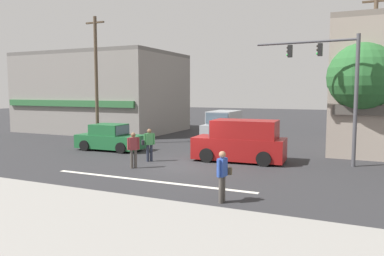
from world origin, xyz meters
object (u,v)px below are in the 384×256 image
(utility_pole_near_left, at_px, (96,79))
(pedestrian_foreground_with_bag, at_px, (223,173))
(sedan_crossing_rightbound, at_px, (110,138))
(pedestrian_far_side, at_px, (133,148))
(utility_pole_far_right, at_px, (373,73))
(pedestrian_mid_crossing, at_px, (149,143))
(van_crossing_center, at_px, (223,126))
(traffic_light_mast, at_px, (335,78))
(van_waiting_far, at_px, (241,142))
(street_tree, at_px, (362,77))

(utility_pole_near_left, height_order, pedestrian_foreground_with_bag, utility_pole_near_left)
(sedan_crossing_rightbound, relative_size, pedestrian_far_side, 2.49)
(utility_pole_far_right, height_order, pedestrian_mid_crossing, utility_pole_far_right)
(van_crossing_center, bearing_deg, sedan_crossing_rightbound, -121.27)
(pedestrian_foreground_with_bag, bearing_deg, pedestrian_far_side, 148.94)
(traffic_light_mast, xyz_separation_m, van_crossing_center, (-8.00, 6.78, -3.17))
(pedestrian_foreground_with_bag, bearing_deg, pedestrian_mid_crossing, 138.61)
(pedestrian_mid_crossing, bearing_deg, utility_pole_far_right, 33.90)
(utility_pole_near_left, bearing_deg, pedestrian_far_side, -40.51)
(utility_pole_near_left, xyz_separation_m, van_waiting_far, (10.43, -1.75, -3.34))
(street_tree, distance_m, sedan_crossing_rightbound, 14.53)
(sedan_crossing_rightbound, height_order, van_crossing_center, van_crossing_center)
(street_tree, height_order, van_crossing_center, street_tree)
(utility_pole_near_left, distance_m, pedestrian_far_side, 9.09)
(street_tree, bearing_deg, pedestrian_far_side, -143.83)
(sedan_crossing_rightbound, distance_m, van_waiting_far, 8.29)
(traffic_light_mast, xyz_separation_m, sedan_crossing_rightbound, (-12.57, -0.74, -3.46))
(sedan_crossing_rightbound, distance_m, pedestrian_far_side, 5.83)
(van_waiting_far, bearing_deg, sedan_crossing_rightbound, 178.37)
(street_tree, height_order, pedestrian_foreground_with_bag, street_tree)
(utility_pole_near_left, relative_size, sedan_crossing_rightbound, 2.01)
(pedestrian_mid_crossing, bearing_deg, pedestrian_far_side, -83.01)
(traffic_light_mast, bearing_deg, street_tree, 61.85)
(van_crossing_center, bearing_deg, traffic_light_mast, -40.29)
(traffic_light_mast, bearing_deg, van_waiting_far, -167.21)
(utility_pole_far_right, distance_m, traffic_light_mast, 4.30)
(van_waiting_far, bearing_deg, utility_pole_near_left, 170.46)
(traffic_light_mast, xyz_separation_m, pedestrian_far_side, (-8.30, -4.70, -3.23))
(street_tree, height_order, sedan_crossing_rightbound, street_tree)
(sedan_crossing_rightbound, bearing_deg, utility_pole_far_right, 18.05)
(utility_pole_near_left, distance_m, van_crossing_center, 9.61)
(utility_pole_far_right, xyz_separation_m, van_waiting_far, (-6.01, -4.89, -3.56))
(traffic_light_mast, bearing_deg, van_crossing_center, 139.71)
(street_tree, relative_size, pedestrian_far_side, 3.64)
(utility_pole_near_left, xyz_separation_m, pedestrian_foreground_with_bag, (11.98, -8.83, -3.39))
(van_crossing_center, relative_size, pedestrian_mid_crossing, 2.77)
(van_crossing_center, distance_m, pedestrian_far_side, 11.49)
(utility_pole_near_left, height_order, utility_pole_far_right, utility_pole_far_right)
(pedestrian_foreground_with_bag, bearing_deg, utility_pole_far_right, 69.58)
(van_crossing_center, xyz_separation_m, pedestrian_mid_crossing, (-0.52, -9.74, -0.05))
(utility_pole_near_left, relative_size, van_waiting_far, 1.78)
(street_tree, height_order, traffic_light_mast, traffic_light_mast)
(sedan_crossing_rightbound, height_order, pedestrian_far_side, pedestrian_far_side)
(sedan_crossing_rightbound, distance_m, pedestrian_foreground_with_bag, 12.26)
(utility_pole_far_right, xyz_separation_m, pedestrian_foreground_with_bag, (-4.46, -11.97, -3.61))
(street_tree, distance_m, utility_pole_far_right, 1.78)
(utility_pole_far_right, bearing_deg, pedestrian_foreground_with_bag, -110.42)
(pedestrian_mid_crossing, bearing_deg, traffic_light_mast, 19.18)
(sedan_crossing_rightbound, relative_size, pedestrian_foreground_with_bag, 2.49)
(pedestrian_foreground_with_bag, bearing_deg, traffic_light_mast, 71.25)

